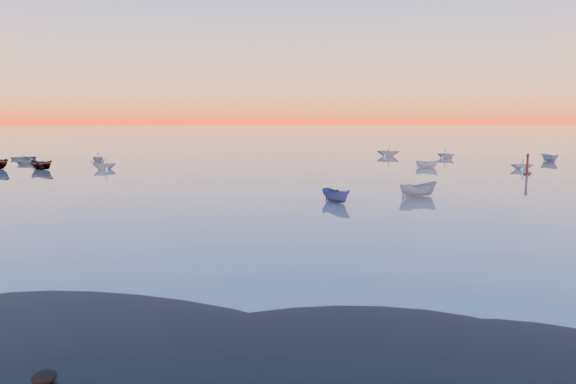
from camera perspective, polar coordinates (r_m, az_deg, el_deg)
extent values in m
plane|color=slate|center=(119.47, -2.43, 4.21)|extent=(600.00, 600.00, 0.00)
imported|color=gray|center=(53.59, 13.06, -0.45)|extent=(2.53, 4.20, 1.36)
cylinder|color=#40130D|center=(77.45, 23.09, 1.66)|extent=(0.82, 0.82, 0.27)
cylinder|color=#40130D|center=(77.35, 23.14, 2.50)|extent=(0.29, 0.29, 2.37)
cone|color=#40130D|center=(77.25, 23.19, 3.54)|extent=(0.55, 0.55, 0.46)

